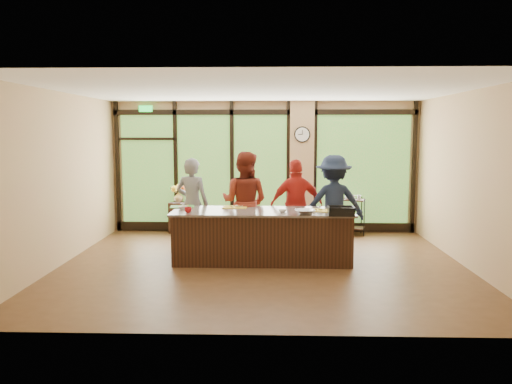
# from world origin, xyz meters

# --- Properties ---
(floor) EXTENTS (7.00, 7.00, 0.00)m
(floor) POSITION_xyz_m (0.00, 0.00, 0.00)
(floor) COLOR #4C311B
(floor) RESTS_ON ground
(ceiling) EXTENTS (7.00, 7.00, 0.00)m
(ceiling) POSITION_xyz_m (0.00, 0.00, 3.00)
(ceiling) COLOR white
(ceiling) RESTS_ON back_wall
(back_wall) EXTENTS (7.00, 0.00, 7.00)m
(back_wall) POSITION_xyz_m (0.00, 3.00, 1.50)
(back_wall) COLOR tan
(back_wall) RESTS_ON floor
(left_wall) EXTENTS (0.00, 6.00, 6.00)m
(left_wall) POSITION_xyz_m (-3.50, 0.00, 1.50)
(left_wall) COLOR tan
(left_wall) RESTS_ON floor
(right_wall) EXTENTS (0.00, 6.00, 6.00)m
(right_wall) POSITION_xyz_m (3.50, 0.00, 1.50)
(right_wall) COLOR tan
(right_wall) RESTS_ON floor
(window_wall) EXTENTS (6.90, 0.12, 3.00)m
(window_wall) POSITION_xyz_m (0.16, 2.95, 1.39)
(window_wall) COLOR tan
(window_wall) RESTS_ON floor
(island_base) EXTENTS (3.10, 1.00, 0.88)m
(island_base) POSITION_xyz_m (0.00, 0.30, 0.44)
(island_base) COLOR black
(island_base) RESTS_ON floor
(countertop) EXTENTS (3.20, 1.10, 0.04)m
(countertop) POSITION_xyz_m (0.00, 0.30, 0.90)
(countertop) COLOR #70645C
(countertop) RESTS_ON island_base
(wall_clock) EXTENTS (0.36, 0.04, 0.36)m
(wall_clock) POSITION_xyz_m (0.85, 2.87, 2.25)
(wall_clock) COLOR black
(wall_clock) RESTS_ON window_wall
(cook_left) EXTENTS (0.74, 0.58, 1.81)m
(cook_left) POSITION_xyz_m (-1.39, 1.16, 0.91)
(cook_left) COLOR slate
(cook_left) RESTS_ON floor
(cook_midleft) EXTENTS (1.12, 0.98, 1.94)m
(cook_midleft) POSITION_xyz_m (-0.36, 1.01, 0.97)
(cook_midleft) COLOR maroon
(cook_midleft) RESTS_ON floor
(cook_midright) EXTENTS (1.10, 0.61, 1.78)m
(cook_midright) POSITION_xyz_m (0.65, 1.13, 0.89)
(cook_midright) COLOR #B0241B
(cook_midright) RESTS_ON floor
(cook_right) EXTENTS (1.25, 0.77, 1.87)m
(cook_right) POSITION_xyz_m (1.36, 1.15, 0.93)
(cook_right) COLOR #161E31
(cook_right) RESTS_ON floor
(roasting_pan) EXTENTS (0.44, 0.35, 0.08)m
(roasting_pan) POSITION_xyz_m (1.33, -0.16, 0.96)
(roasting_pan) COLOR black
(roasting_pan) RESTS_ON countertop
(mixing_bowl) EXTENTS (0.40, 0.40, 0.08)m
(mixing_bowl) POSITION_xyz_m (0.72, -0.11, 0.96)
(mixing_bowl) COLOR silver
(mixing_bowl) RESTS_ON countertop
(cutting_board_left) EXTENTS (0.47, 0.38, 0.01)m
(cutting_board_left) POSITION_xyz_m (-1.50, 0.65, 0.93)
(cutting_board_left) COLOR #3F9235
(cutting_board_left) RESTS_ON countertop
(cutting_board_center) EXTENTS (0.46, 0.35, 0.01)m
(cutting_board_center) POSITION_xyz_m (-0.52, 0.64, 0.93)
(cutting_board_center) COLOR yellow
(cutting_board_center) RESTS_ON countertop
(cutting_board_right) EXTENTS (0.53, 0.45, 0.01)m
(cutting_board_right) POSITION_xyz_m (0.98, 0.30, 0.93)
(cutting_board_right) COLOR yellow
(cutting_board_right) RESTS_ON countertop
(prep_bowl_near) EXTENTS (0.19, 0.19, 0.05)m
(prep_bowl_near) POSITION_xyz_m (-1.45, 0.42, 0.95)
(prep_bowl_near) COLOR silver
(prep_bowl_near) RESTS_ON countertop
(prep_bowl_mid) EXTENTS (0.15, 0.15, 0.04)m
(prep_bowl_mid) POSITION_xyz_m (0.35, 0.14, 0.94)
(prep_bowl_mid) COLOR silver
(prep_bowl_mid) RESTS_ON countertop
(prep_bowl_far) EXTENTS (0.17, 0.17, 0.03)m
(prep_bowl_far) POSITION_xyz_m (-0.44, 0.65, 0.94)
(prep_bowl_far) COLOR silver
(prep_bowl_far) RESTS_ON countertop
(red_ramekin) EXTENTS (0.14, 0.14, 0.10)m
(red_ramekin) POSITION_xyz_m (-1.28, 0.02, 0.97)
(red_ramekin) COLOR #AF1116
(red_ramekin) RESTS_ON countertop
(flower_stand) EXTENTS (0.45, 0.45, 0.71)m
(flower_stand) POSITION_xyz_m (-1.96, 2.75, 0.36)
(flower_stand) COLOR black
(flower_stand) RESTS_ON floor
(flower_vase) EXTENTS (0.29, 0.29, 0.24)m
(flower_vase) POSITION_xyz_m (-1.96, 2.75, 0.84)
(flower_vase) COLOR #9B8154
(flower_vase) RESTS_ON flower_stand
(bar_cart) EXTENTS (0.75, 0.56, 0.90)m
(bar_cart) POSITION_xyz_m (1.91, 2.65, 0.54)
(bar_cart) COLOR black
(bar_cart) RESTS_ON floor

